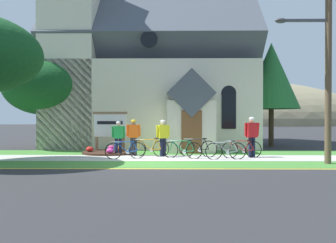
{
  "coord_description": "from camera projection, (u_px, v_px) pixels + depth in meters",
  "views": [
    {
      "loc": [
        0.98,
        -13.77,
        1.76
      ],
      "look_at": [
        0.79,
        2.55,
        1.57
      ],
      "focal_mm": 37.61,
      "sensor_mm": 36.0,
      "label": 1
    }
  ],
  "objects": [
    {
      "name": "church_lawn",
      "position": [
        147.0,
        153.0,
        17.49
      ],
      "size": [
        24.0,
        2.41,
        0.01
      ],
      "primitive_type": "cube",
      "color": "#427F33",
      "rests_on": "ground"
    },
    {
      "name": "ground",
      "position": [
        153.0,
        152.0,
        17.8
      ],
      "size": [
        140.0,
        140.0,
        0.0
      ],
      "primitive_type": "plane",
      "color": "#2B2B2D"
    },
    {
      "name": "bicycle_red",
      "position": [
        242.0,
        149.0,
        15.23
      ],
      "size": [
        1.79,
        0.31,
        0.81
      ],
      "color": "black",
      "rests_on": "ground"
    },
    {
      "name": "roadside_conifer",
      "position": [
        271.0,
        76.0,
        21.38
      ],
      "size": [
        3.4,
        3.4,
        6.3
      ],
      "color": "#3D2D1E",
      "rests_on": "ground"
    },
    {
      "name": "cyclist_in_green_jersey",
      "position": [
        252.0,
        133.0,
        15.48
      ],
      "size": [
        0.67,
        0.38,
        1.78
      ],
      "color": "#191E38",
      "rests_on": "ground"
    },
    {
      "name": "bicycle_orange",
      "position": [
        226.0,
        151.0,
        14.67
      ],
      "size": [
        1.72,
        0.16,
        0.82
      ],
      "color": "black",
      "rests_on": "ground"
    },
    {
      "name": "cyclist_in_orange_jersey",
      "position": [
        163.0,
        135.0,
        15.88
      ],
      "size": [
        0.61,
        0.41,
        1.65
      ],
      "color": "#191E38",
      "rests_on": "ground"
    },
    {
      "name": "cyclist_in_white_jersey",
      "position": [
        133.0,
        134.0,
        16.17
      ],
      "size": [
        0.66,
        0.28,
        1.66
      ],
      "color": "#2D2D33",
      "rests_on": "ground"
    },
    {
      "name": "flower_bed",
      "position": [
        109.0,
        152.0,
        17.09
      ],
      "size": [
        2.57,
        2.57,
        0.34
      ],
      "color": "#382319",
      "rests_on": "ground"
    },
    {
      "name": "church_building",
      "position": [
        149.0,
        74.0,
        23.61
      ],
      "size": [
        12.58,
        12.45,
        12.65
      ],
      "color": "beige",
      "rests_on": "ground"
    },
    {
      "name": "distant_hill",
      "position": [
        213.0,
        124.0,
        87.45
      ],
      "size": [
        78.98,
        42.87,
        22.37
      ],
      "primitive_type": "ellipsoid",
      "color": "#847A5B",
      "rests_on": "ground"
    },
    {
      "name": "church_sign",
      "position": [
        110.0,
        126.0,
        17.39
      ],
      "size": [
        1.73,
        0.24,
        2.04
      ],
      "color": "#7F6047",
      "rests_on": "ground"
    },
    {
      "name": "yard_deciduous_tree",
      "position": [
        45.0,
        87.0,
        20.06
      ],
      "size": [
        4.72,
        4.72,
        5.11
      ],
      "color": "#3D2D1E",
      "rests_on": "ground"
    },
    {
      "name": "bicycle_green",
      "position": [
        126.0,
        150.0,
        14.91
      ],
      "size": [
        1.68,
        0.47,
        0.82
      ],
      "color": "black",
      "rests_on": "ground"
    },
    {
      "name": "grass_verge",
      "position": [
        139.0,
        164.0,
        13.12
      ],
      "size": [
        32.0,
        1.93,
        0.01
      ],
      "primitive_type": "cube",
      "color": "#427F33",
      "rests_on": "ground"
    },
    {
      "name": "curb_paint_stripe",
      "position": [
        136.0,
        169.0,
        12.01
      ],
      "size": [
        28.0,
        0.16,
        0.01
      ],
      "primitive_type": "cube",
      "color": "yellow",
      "rests_on": "ground"
    },
    {
      "name": "bicycle_white",
      "position": [
        198.0,
        148.0,
        15.72
      ],
      "size": [
        1.67,
        0.72,
        0.87
      ],
      "color": "black",
      "rests_on": "ground"
    },
    {
      "name": "sidewalk_slab",
      "position": [
        144.0,
        158.0,
        15.19
      ],
      "size": [
        32.0,
        2.2,
        0.01
      ],
      "primitive_type": "cube",
      "color": "#B7B5AD",
      "rests_on": "ground"
    },
    {
      "name": "bicycle_silver",
      "position": [
        150.0,
        148.0,
        15.75
      ],
      "size": [
        1.79,
        0.3,
        0.86
      ],
      "color": "black",
      "rests_on": "ground"
    },
    {
      "name": "utility_pole",
      "position": [
        326.0,
        49.0,
        13.27
      ],
      "size": [
        3.12,
        0.28,
        7.82
      ],
      "color": "brown",
      "rests_on": "ground"
    },
    {
      "name": "bicycle_yellow",
      "position": [
        182.0,
        150.0,
        15.07
      ],
      "size": [
        1.69,
        0.63,
        0.84
      ],
      "color": "black",
      "rests_on": "ground"
    },
    {
      "name": "cyclist_in_yellow_jersey",
      "position": [
        118.0,
        136.0,
        16.3
      ],
      "size": [
        0.64,
        0.29,
        1.58
      ],
      "color": "#191E38",
      "rests_on": "ground"
    }
  ]
}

